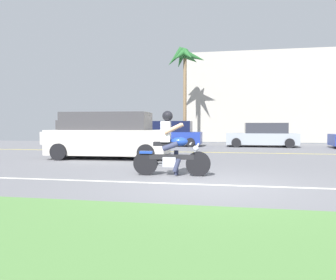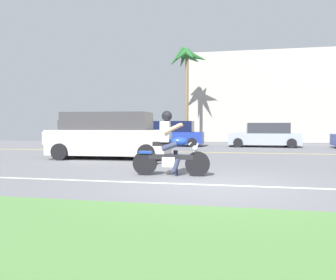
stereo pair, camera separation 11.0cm
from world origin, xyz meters
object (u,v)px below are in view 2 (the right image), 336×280
motorcyclist (170,148)px  palm_tree_0 (187,61)px  suv_nearby (109,136)px  parked_car_1 (171,134)px  parked_car_2 (265,136)px  parked_car_0 (77,134)px

motorcyclist → palm_tree_0: palm_tree_0 is taller
suv_nearby → palm_tree_0: (1.59, 10.81, 4.91)m
suv_nearby → parked_car_1: (0.95, 8.20, -0.16)m
parked_car_2 → parked_car_1: bearing=-176.4°
parked_car_0 → parked_car_1: parked_car_0 is taller
parked_car_2 → palm_tree_0: bearing=156.4°
parked_car_2 → parked_car_0: bearing=-170.2°
motorcyclist → palm_tree_0: size_ratio=0.30×
parked_car_0 → parked_car_1: 5.88m
parked_car_0 → palm_tree_0: palm_tree_0 is taller
suv_nearby → parked_car_1: size_ratio=1.16×
suv_nearby → palm_tree_0: size_ratio=0.72×
parked_car_0 → suv_nearby: bearing=-54.5°
parked_car_1 → palm_tree_0: palm_tree_0 is taller
palm_tree_0 → parked_car_1: bearing=-103.8°
parked_car_0 → palm_tree_0: 9.11m
motorcyclist → palm_tree_0: 15.79m
motorcyclist → parked_car_1: bearing=100.7°
suv_nearby → parked_car_2: bearing=51.8°
parked_car_0 → parked_car_1: size_ratio=0.86×
suv_nearby → parked_car_0: suv_nearby is taller
palm_tree_0 → suv_nearby: bearing=-98.4°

